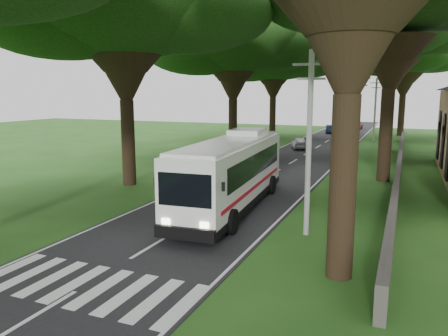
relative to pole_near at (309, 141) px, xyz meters
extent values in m
plane|color=#1E4915|center=(-5.50, -6.00, -4.18)|extent=(140.00, 140.00, 0.00)
cube|color=black|center=(-5.50, 19.00, -4.17)|extent=(8.00, 120.00, 0.04)
cube|color=silver|center=(-5.50, -8.00, -4.18)|extent=(8.00, 3.00, 0.01)
cube|color=#383533|center=(3.50, 18.00, -3.58)|extent=(0.35, 50.00, 1.20)
cylinder|color=gray|center=(0.00, 0.00, -0.18)|extent=(0.24, 0.24, 8.00)
cube|color=gray|center=(0.00, 0.00, 3.22)|extent=(1.60, 0.10, 0.10)
cube|color=gray|center=(0.00, 0.00, 2.62)|extent=(1.20, 0.10, 0.10)
cylinder|color=gray|center=(0.00, 20.00, -0.18)|extent=(0.24, 0.24, 8.00)
cube|color=gray|center=(0.00, 20.00, 3.22)|extent=(1.60, 0.10, 0.10)
cube|color=gray|center=(0.00, 20.00, 2.62)|extent=(1.20, 0.10, 0.10)
cylinder|color=gray|center=(0.00, 40.00, -0.18)|extent=(0.24, 0.24, 8.00)
cube|color=gray|center=(0.00, 40.00, 3.22)|extent=(1.60, 0.10, 0.10)
cube|color=gray|center=(0.00, 40.00, 2.62)|extent=(1.20, 0.10, 0.10)
cylinder|color=black|center=(-13.50, 6.00, -1.31)|extent=(0.90, 0.90, 5.75)
cone|color=black|center=(-13.50, 6.00, 3.47)|extent=(3.20, 3.20, 3.80)
ellipsoid|color=black|center=(-13.50, 6.00, 7.59)|extent=(15.60, 15.60, 6.55)
cylinder|color=black|center=(-13.00, 24.00, -1.41)|extent=(0.90, 0.90, 5.55)
cone|color=black|center=(-13.00, 24.00, 3.27)|extent=(3.20, 3.20, 3.80)
ellipsoid|color=black|center=(-13.00, 24.00, 7.15)|extent=(15.05, 15.05, 6.32)
cylinder|color=black|center=(-14.00, 42.00, -1.43)|extent=(0.90, 0.90, 5.51)
cone|color=black|center=(-14.00, 42.00, 3.23)|extent=(3.20, 3.20, 3.80)
ellipsoid|color=black|center=(-14.00, 42.00, 7.05)|extent=(16.01, 16.01, 6.72)
cylinder|color=black|center=(2.00, -4.00, -1.09)|extent=(0.90, 0.90, 6.19)
cone|color=black|center=(2.00, -4.00, 3.91)|extent=(3.20, 3.20, 3.80)
cylinder|color=black|center=(2.50, 14.00, -0.92)|extent=(0.90, 0.90, 6.51)
cone|color=black|center=(2.50, 14.00, 4.23)|extent=(3.20, 3.20, 3.80)
cylinder|color=black|center=(2.00, 32.00, -1.04)|extent=(0.90, 0.90, 6.29)
cone|color=black|center=(2.00, 32.00, 4.01)|extent=(3.20, 3.20, 3.80)
ellipsoid|color=black|center=(2.00, 32.00, 8.79)|extent=(14.55, 14.55, 6.11)
cylinder|color=black|center=(3.00, 50.00, -1.28)|extent=(0.90, 0.90, 5.80)
cone|color=black|center=(3.00, 50.00, 3.52)|extent=(3.20, 3.20, 3.80)
ellipsoid|color=black|center=(3.00, 50.00, 7.70)|extent=(14.94, 14.94, 6.27)
cube|color=white|center=(-4.70, 2.85, -2.15)|extent=(3.59, 12.84, 3.12)
cube|color=black|center=(-4.72, 3.17, -1.70)|extent=(3.48, 10.53, 1.16)
cube|color=black|center=(-4.70, 2.85, -3.65)|extent=(3.64, 12.89, 0.37)
cube|color=red|center=(-4.70, 2.85, -2.86)|extent=(3.55, 11.58, 0.19)
cube|color=white|center=(-4.70, 2.85, -0.52)|extent=(3.34, 12.20, 0.19)
cylinder|color=black|center=(-5.70, -1.46, -3.60)|extent=(0.46, 1.19, 1.16)
cylinder|color=black|center=(-3.06, -1.26, -3.60)|extent=(0.46, 1.19, 1.16)
cylinder|color=black|center=(-6.32, 6.76, -3.60)|extent=(0.46, 1.19, 1.16)
cylinder|color=black|center=(-3.69, 6.96, -3.60)|extent=(0.46, 1.19, 1.16)
imported|color=#B9B8BE|center=(-7.08, 29.19, -3.50)|extent=(2.70, 4.09, 1.29)
imported|color=navy|center=(-7.02, 49.73, -3.54)|extent=(1.83, 3.84, 1.22)
imported|color=maroon|center=(-4.37, 58.85, -3.42)|extent=(2.41, 5.14, 1.45)
imported|color=black|center=(-10.25, 5.21, -3.34)|extent=(0.42, 0.63, 1.68)
camera|label=1|loc=(3.83, -18.58, 2.06)|focal=35.00mm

